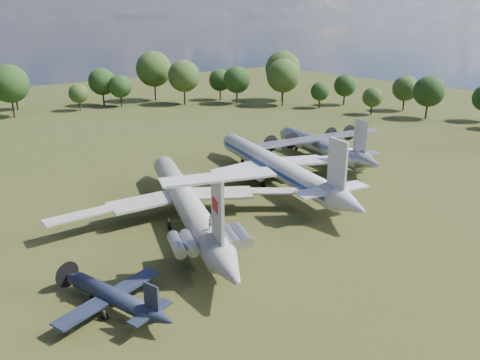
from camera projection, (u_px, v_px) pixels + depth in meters
ground at (178, 226)px, 61.25m from camera, size 300.00×300.00×0.00m
il62_airliner at (186, 206)px, 61.79m from camera, size 48.88×55.26×4.51m
tu104_jet at (275, 170)px, 76.28m from camera, size 44.66×53.44×4.68m
an12_transport at (320, 149)px, 88.93m from camera, size 34.33×37.06×4.25m
small_prop_west at (114, 300)px, 43.13m from camera, size 15.44×18.23×2.29m
person_on_il62 at (211, 222)px, 49.49m from camera, size 0.63×0.47×1.59m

